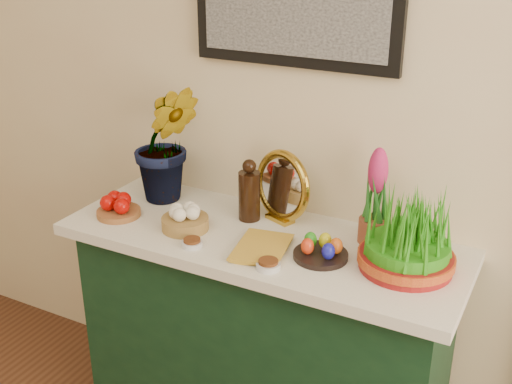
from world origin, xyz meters
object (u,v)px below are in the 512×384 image
at_px(sideboard, 262,346).
at_px(mirror, 282,187).
at_px(hyacinth_green, 166,124).
at_px(wheatgrass_sabzeh, 408,238).
at_px(book, 238,243).

distance_m(sideboard, mirror, 0.61).
xyz_separation_m(sideboard, mirror, (0.00, 0.14, 0.59)).
xyz_separation_m(hyacinth_green, mirror, (0.46, 0.04, -0.17)).
bearing_deg(sideboard, wheatgrass_sabzeh, 0.32).
bearing_deg(wheatgrass_sabzeh, mirror, 163.97).
bearing_deg(hyacinth_green, wheatgrass_sabzeh, -40.30).
distance_m(mirror, wheatgrass_sabzeh, 0.51).
bearing_deg(mirror, sideboard, -91.10).
bearing_deg(wheatgrass_sabzeh, book, -166.95).
relative_size(sideboard, mirror, 4.91).
height_order(hyacinth_green, book, hyacinth_green).
distance_m(book, wheatgrass_sabzeh, 0.55).
bearing_deg(hyacinth_green, book, -61.96).
height_order(hyacinth_green, mirror, hyacinth_green).
bearing_deg(book, hyacinth_green, 141.82).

